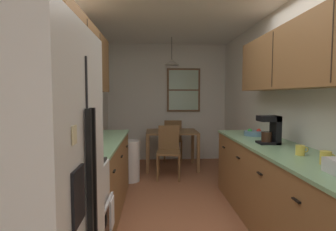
% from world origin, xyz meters
% --- Properties ---
extents(ground_plane, '(12.00, 12.00, 0.00)m').
position_xyz_m(ground_plane, '(0.00, 1.00, 0.00)').
color(ground_plane, '#995B3D').
extents(wall_left, '(0.10, 9.00, 2.55)m').
position_xyz_m(wall_left, '(-1.35, 1.00, 1.27)').
color(wall_left, silver).
rests_on(wall_left, ground).
extents(wall_right, '(0.10, 9.00, 2.55)m').
position_xyz_m(wall_right, '(1.35, 1.00, 1.27)').
color(wall_right, silver).
rests_on(wall_right, ground).
extents(wall_back, '(4.40, 0.10, 2.55)m').
position_xyz_m(wall_back, '(0.00, 3.65, 1.27)').
color(wall_back, silver).
rests_on(wall_back, ground).
extents(ceiling_slab, '(4.40, 9.00, 0.08)m').
position_xyz_m(ceiling_slab, '(0.00, 1.00, 2.59)').
color(ceiling_slab, white).
extents(refrigerator, '(0.73, 0.80, 1.74)m').
position_xyz_m(refrigerator, '(-0.95, -1.23, 0.87)').
color(refrigerator, white).
rests_on(refrigerator, ground).
extents(stove_range, '(0.66, 0.65, 1.10)m').
position_xyz_m(stove_range, '(-0.99, -0.48, 0.47)').
color(stove_range, white).
rests_on(stove_range, ground).
extents(microwave_over_range, '(0.39, 0.62, 0.35)m').
position_xyz_m(microwave_over_range, '(-1.11, -0.48, 1.64)').
color(microwave_over_range, silver).
extents(counter_left, '(0.64, 1.97, 0.90)m').
position_xyz_m(counter_left, '(-1.00, 0.83, 0.45)').
color(counter_left, olive).
rests_on(counter_left, ground).
extents(upper_cabinets_left, '(0.33, 2.05, 0.76)m').
position_xyz_m(upper_cabinets_left, '(-1.14, 0.78, 1.87)').
color(upper_cabinets_left, olive).
extents(counter_right, '(0.64, 3.31, 0.90)m').
position_xyz_m(counter_right, '(1.00, 0.02, 0.45)').
color(counter_right, olive).
rests_on(counter_right, ground).
extents(upper_cabinets_right, '(0.33, 2.99, 0.64)m').
position_xyz_m(upper_cabinets_right, '(1.14, -0.03, 1.82)').
color(upper_cabinets_right, olive).
extents(dining_table, '(0.99, 0.78, 0.74)m').
position_xyz_m(dining_table, '(0.05, 2.86, 0.63)').
color(dining_table, brown).
rests_on(dining_table, ground).
extents(dining_chair_near, '(0.43, 0.43, 0.90)m').
position_xyz_m(dining_chair_near, '(-0.04, 2.26, 0.50)').
color(dining_chair_near, brown).
rests_on(dining_chair_near, ground).
extents(dining_chair_far, '(0.43, 0.43, 0.90)m').
position_xyz_m(dining_chair_far, '(0.12, 3.46, 0.50)').
color(dining_chair_far, brown).
rests_on(dining_chair_far, ground).
extents(pendant_light, '(0.29, 0.29, 0.53)m').
position_xyz_m(pendant_light, '(0.05, 2.86, 2.07)').
color(pendant_light, black).
extents(back_window, '(0.73, 0.05, 0.95)m').
position_xyz_m(back_window, '(0.36, 3.58, 1.55)').
color(back_window, brown).
extents(trash_bin, '(0.32, 0.32, 0.68)m').
position_xyz_m(trash_bin, '(-0.70, 2.08, 0.34)').
color(trash_bin, white).
rests_on(trash_bin, ground).
extents(storage_canister, '(0.11, 0.11, 0.16)m').
position_xyz_m(storage_canister, '(-1.00, 0.01, 0.98)').
color(storage_canister, red).
rests_on(storage_canister, counter_left).
extents(dish_towel, '(0.02, 0.16, 0.24)m').
position_xyz_m(dish_towel, '(-0.64, -0.32, 0.50)').
color(dish_towel, white).
extents(coffee_maker, '(0.22, 0.18, 0.31)m').
position_xyz_m(coffee_maker, '(0.99, 0.47, 1.06)').
color(coffee_maker, black).
rests_on(coffee_maker, counter_right).
extents(mug_by_coffeemaker, '(0.12, 0.08, 0.09)m').
position_xyz_m(mug_by_coffeemaker, '(1.00, -0.11, 0.94)').
color(mug_by_coffeemaker, '#E5CC4C').
rests_on(mug_by_coffeemaker, counter_right).
extents(mug_spare, '(0.12, 0.08, 0.11)m').
position_xyz_m(mug_spare, '(1.02, -0.44, 0.95)').
color(mug_spare, '#E5CC4C').
rests_on(mug_spare, counter_right).
extents(fruit_bowl, '(0.26, 0.26, 0.09)m').
position_xyz_m(fruit_bowl, '(1.04, 1.09, 0.94)').
color(fruit_bowl, '#597F9E').
rests_on(fruit_bowl, counter_right).
extents(table_serving_bowl, '(0.18, 0.18, 0.06)m').
position_xyz_m(table_serving_bowl, '(-0.00, 2.83, 0.77)').
color(table_serving_bowl, '#4C7299').
rests_on(table_serving_bowl, dining_table).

